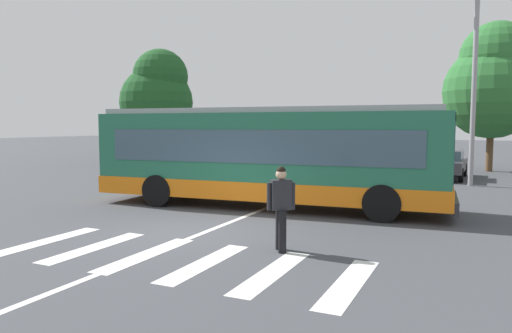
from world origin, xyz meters
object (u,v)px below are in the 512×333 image
Objects in this scene: parked_car_blue at (332,160)px; background_tree_right at (493,82)px; parked_car_red at (386,161)px; city_transit_bus at (267,156)px; parked_car_champagne at (287,158)px; parked_car_charcoal at (444,162)px; background_tree_left at (158,95)px; twin_arm_street_lamp at (475,55)px; pedestrian_crossing_street at (281,204)px.

background_tree_right is at bearing 34.94° from parked_car_blue.
background_tree_right is at bearing 44.17° from parked_car_red.
parked_car_champagne is (-3.50, 10.77, -0.82)m from city_transit_bus.
parked_car_charcoal is at bearing -113.86° from background_tree_right.
parked_car_charcoal is 18.88m from background_tree_left.
parked_car_red is (1.76, 10.91, -0.82)m from city_transit_bus.
twin_arm_street_lamp reaches higher than background_tree_left.
pedestrian_crossing_street is at bearing -101.79° from background_tree_right.
city_transit_bus is at bearing -112.91° from background_tree_right.
twin_arm_street_lamp reaches higher than parked_car_blue.
parked_car_charcoal is at bearing -7.04° from background_tree_left.
background_tree_right is at bearing 6.85° from background_tree_left.
parked_car_red is 2.75m from parked_car_charcoal.
pedestrian_crossing_street is at bearing -87.82° from parked_car_red.
city_transit_bus is at bearing -43.53° from background_tree_left.
background_tree_left is at bearing 171.82° from parked_car_red.
parked_car_red and parked_car_charcoal have the same top height.
city_transit_bus reaches higher than parked_car_charcoal.
background_tree_right is (7.46, 5.21, 4.14)m from parked_car_blue.
parked_car_red is (-0.60, 15.62, -0.20)m from pedestrian_crossing_street.
background_tree_right is (0.90, 7.29, -0.53)m from twin_arm_street_lamp.
pedestrian_crossing_street is at bearing -104.40° from twin_arm_street_lamp.
background_tree_left reaches higher than pedestrian_crossing_street.
city_transit_bus is 17.26m from background_tree_right.
pedestrian_crossing_street is at bearing -63.44° from city_transit_bus.
pedestrian_crossing_street reaches higher than parked_car_charcoal.
parked_car_charcoal is 0.60× the size of background_tree_left.
background_tree_right reaches higher than pedestrian_crossing_street.
city_transit_bus is 1.44× the size of background_tree_left.
background_tree_left is at bearing 166.10° from twin_arm_street_lamp.
background_tree_right reaches higher than background_tree_left.
twin_arm_street_lamp is 1.08× the size of background_tree_right.
parked_car_red is at bearing 80.84° from city_transit_bus.
parked_car_blue is 10.00m from background_tree_right.
pedestrian_crossing_street is 0.38× the size of parked_car_red.
pedestrian_crossing_street is 14.17m from twin_arm_street_lamp.
parked_car_charcoal is (8.00, 0.11, 0.00)m from parked_car_champagne.
background_tree_right is (20.44, 2.46, 0.32)m from background_tree_left.
background_tree_right is at bearing 82.99° from twin_arm_street_lamp.
pedestrian_crossing_street is 0.22× the size of background_tree_left.
parked_car_red is 6.64m from twin_arm_street_lamp.
parked_car_blue is 0.52× the size of twin_arm_street_lamp.
twin_arm_street_lamp is 1.15× the size of background_tree_left.
parked_car_charcoal is 0.56× the size of background_tree_right.
city_transit_bus is 11.81m from parked_car_charcoal.
city_transit_bus is at bearing -124.43° from twin_arm_street_lamp.
twin_arm_street_lamp reaches higher than pedestrian_crossing_street.
city_transit_bus is 1.36× the size of background_tree_right.
pedestrian_crossing_street is at bearing -97.86° from parked_car_charcoal.
background_tree_left reaches higher than parked_car_red.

